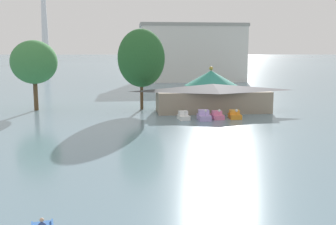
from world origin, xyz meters
The scene contains 9 objects.
pedal_boat_white centered at (4.02, 38.50, 0.46)m, with size 1.62×2.44×1.43m.
pedal_boat_lavender centered at (6.80, 37.78, 0.55)m, with size 1.62×2.73×1.60m.
pedal_boat_pink centered at (8.84, 38.43, 0.46)m, with size 1.62×2.44×1.50m.
pedal_boat_orange centered at (11.41, 38.54, 0.48)m, with size 1.71×2.57×1.48m.
boathouse centered at (9.56, 44.88, 2.30)m, with size 18.90×6.94×4.42m.
green_roof_pavilion centered at (10.70, 51.65, 3.48)m, with size 9.21×9.21×6.87m.
shoreline_tree_tall_left centered at (-18.48, 49.36, 7.71)m, with size 7.29×7.29×11.20m.
shoreline_tree_mid centered at (-1.45, 48.69, 8.35)m, with size 7.64×7.64×13.04m.
background_building_block centered at (16.70, 107.51, 8.92)m, with size 32.73×12.84×17.81m.
Camera 1 is at (-3.77, -15.19, 9.54)m, focal length 41.86 mm.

